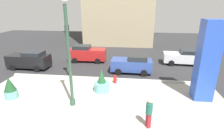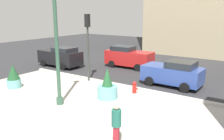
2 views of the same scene
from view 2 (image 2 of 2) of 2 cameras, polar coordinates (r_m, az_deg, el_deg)
ground_plane at (r=16.86m, az=5.41°, el=-3.51°), size 60.00×60.00×0.00m
plaza_pavement at (r=12.28m, az=-8.58°, el=-10.31°), size 18.00×10.00×0.02m
curb_strip at (r=16.11m, az=3.89°, el=-4.01°), size 18.00×0.24×0.16m
lamp_post at (r=12.81m, az=-13.06°, el=5.97°), size 0.44×0.44×6.81m
potted_plant_curbside at (r=14.02m, az=-1.12°, el=-4.24°), size 1.19×1.19×1.84m
potted_plant_near_right at (r=17.25m, az=-22.46°, el=-1.48°), size 0.91×0.91×1.60m
fire_hydrant at (r=15.05m, az=5.38°, el=-4.15°), size 0.36×0.26×0.75m
traffic_light_corner at (r=17.25m, az=-5.81°, el=7.88°), size 0.28×0.42×4.84m
car_curb_east at (r=16.85m, az=14.40°, el=-0.75°), size 4.00×2.14×1.78m
car_far_lane at (r=22.72m, az=-12.21°, el=3.14°), size 4.35×2.08×1.85m
car_passing_lane at (r=21.95m, az=3.95°, el=3.14°), size 4.37×2.06×1.94m
pedestrian_crossing at (r=9.00m, az=1.05°, el=-12.58°), size 0.47×0.47×1.74m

